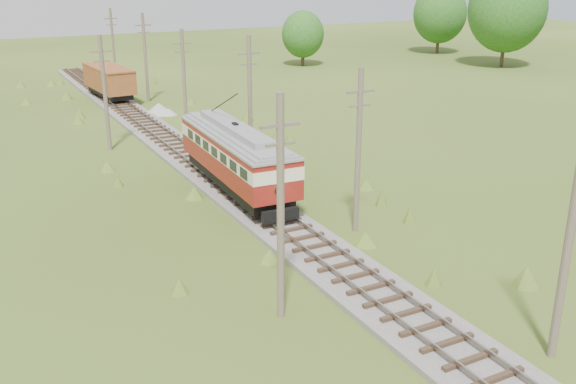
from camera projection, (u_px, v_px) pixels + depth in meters
railbed_main at (193, 160)px, 45.80m from camera, size 3.60×96.00×0.57m
streetcar at (236, 153)px, 38.37m from camera, size 3.46×12.79×5.81m
gondola at (109, 80)px, 66.12m from camera, size 3.59×9.20×2.99m
gravel_pile at (160, 109)px, 60.69m from camera, size 2.87×3.04×1.04m
utility_pole_r_1 at (568, 244)px, 21.55m from camera, size 0.30×0.30×8.80m
utility_pole_r_2 at (358, 150)px, 32.48m from camera, size 1.60×0.30×8.60m
utility_pole_r_3 at (250, 101)px, 43.23m from camera, size 1.60×0.30×9.00m
utility_pole_r_4 at (184, 78)px, 54.10m from camera, size 1.60×0.30×8.40m
utility_pole_r_5 at (145, 57)px, 65.04m from camera, size 1.60×0.30×8.90m
utility_pole_r_6 at (113, 45)px, 75.84m from camera, size 1.60×0.30×8.70m
utility_pole_l_a at (281, 208)px, 24.11m from camera, size 1.60×0.30×9.00m
utility_pole_l_b at (105, 92)px, 47.43m from camera, size 1.60×0.30×8.60m
tree_right_4 at (507, 9)px, 87.04m from camera, size 10.50×10.50×13.53m
tree_right_5 at (440, 14)px, 101.80m from camera, size 8.40×8.40×10.82m
tree_mid_b at (303, 34)px, 89.33m from camera, size 5.88×5.88×7.57m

